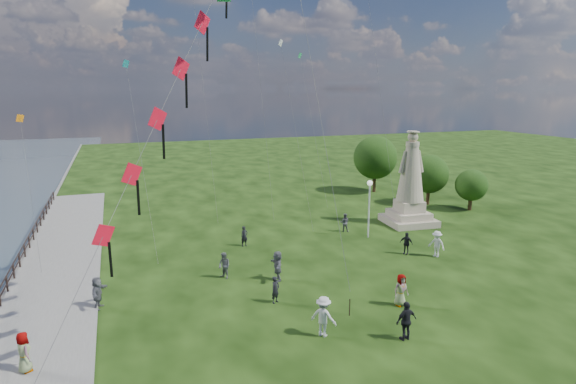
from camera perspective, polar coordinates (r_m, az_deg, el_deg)
name	(u,v)px	position (r m, az deg, el deg)	size (l,w,h in m)	color
waterfront	(20,314)	(28.87, -29.14, -12.53)	(200.00, 200.00, 1.51)	#384554
statue	(410,190)	(41.58, 14.27, 0.28)	(4.17, 4.17, 7.84)	tan
lamppost	(369,196)	(37.01, 9.63, -0.53)	(0.41, 0.41, 4.48)	silver
tree_row	(402,165)	(51.51, 13.35, 3.09)	(8.25, 14.17, 6.25)	#382314
person_0	(275,290)	(26.19, -1.50, -11.50)	(0.54, 0.35, 1.47)	black
person_1	(224,266)	(29.51, -7.56, -8.66)	(0.79, 0.49, 1.62)	#595960
person_2	(323,316)	(22.94, 4.22, -14.49)	(1.24, 0.64, 1.93)	silver
person_3	(406,321)	(23.21, 13.85, -14.60)	(1.09, 0.56, 1.86)	black
person_4	(401,290)	(26.49, 13.24, -11.24)	(0.85, 0.52, 1.73)	#595960
person_5	(98,293)	(27.38, -21.64, -11.02)	(1.60, 0.69, 1.73)	#595960
person_6	(244,236)	(35.21, -5.20, -5.24)	(0.55, 0.36, 1.50)	black
person_7	(345,222)	(38.89, 6.72, -3.60)	(0.72, 0.45, 1.49)	#595960
person_8	(437,244)	(34.41, 17.21, -5.89)	(1.17, 0.60, 1.81)	silver
person_9	(406,243)	(34.41, 13.83, -5.92)	(0.91, 0.47, 1.56)	black
person_10	(24,354)	(22.86, -28.80, -16.51)	(0.82, 0.51, 1.68)	#595960
person_11	(278,266)	(29.01, -1.25, -8.72)	(1.68, 0.73, 1.82)	#595960
red_kite_train	(179,77)	(21.89, -12.77, 13.13)	(10.43, 9.35, 18.84)	black
small_kites	(240,49)	(41.39, -5.66, 16.51)	(29.21, 15.25, 26.97)	#157A82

